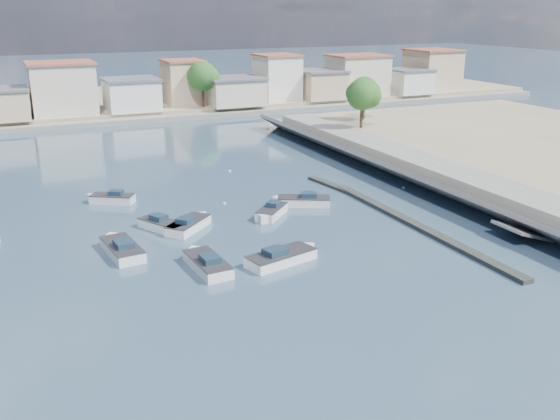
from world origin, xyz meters
name	(u,v)px	position (x,y,z in m)	size (l,w,h in m)	color
ground	(225,161)	(0.00, 40.00, 0.00)	(400.00, 400.00, 0.00)	#2F4A5E
seawall_walkway	(495,193)	(18.50, 13.00, 0.90)	(5.00, 90.00, 1.80)	slate
breakwater	(397,216)	(6.90, 12.69, 0.17)	(2.00, 31.02, 0.35)	black
far_shore_land	(137,100)	(0.00, 92.00, 0.70)	(160.00, 40.00, 1.40)	gray
far_shore_quay	(163,119)	(0.00, 71.00, 0.40)	(160.00, 2.50, 0.80)	slate
far_town	(212,84)	(10.71, 76.92, 4.93)	(113.01, 12.80, 8.35)	beige
shore_trees	(215,83)	(8.34, 68.11, 6.22)	(74.56, 38.32, 7.92)	#38281E
motorboat_a	(206,263)	(-12.40, 8.82, 0.38)	(2.40, 5.80, 1.48)	white
motorboat_b	(190,225)	(-11.07, 17.52, 0.38)	(4.74, 4.63, 1.48)	white
motorboat_c	(301,201)	(0.63, 19.70, 0.38)	(5.43, 3.99, 1.48)	white
motorboat_d	(271,213)	(-3.43, 17.66, 0.38)	(4.11, 4.13, 1.48)	white
motorboat_e	(121,249)	(-17.51, 14.34, 0.38)	(2.70, 6.03, 1.48)	white
motorboat_f	(110,199)	(-16.02, 28.01, 0.38)	(4.41, 3.60, 1.48)	white
motorboat_g	(165,226)	(-13.17, 18.01, 0.38)	(3.69, 4.91, 1.48)	white
motorboat_h	(284,257)	(-6.72, 7.57, 0.38)	(6.14, 3.42, 1.48)	white
mooring_buoys	(372,212)	(5.59, 14.87, 0.05)	(19.32, 38.32, 0.32)	silver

